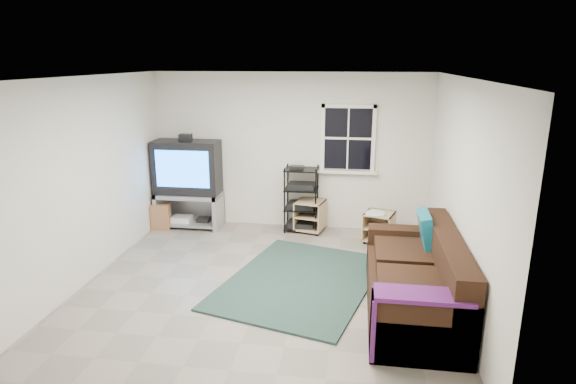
% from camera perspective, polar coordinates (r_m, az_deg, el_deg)
% --- Properties ---
extents(room, '(4.60, 4.62, 4.60)m').
position_cam_1_polar(room, '(7.93, 7.11, 5.79)').
color(room, gray).
rests_on(room, ground).
extents(tv_unit, '(1.09, 0.55, 1.60)m').
position_cam_1_polar(tv_unit, '(8.28, -11.78, 1.79)').
color(tv_unit, gray).
rests_on(tv_unit, ground).
extents(av_rack, '(0.55, 0.40, 1.10)m').
position_cam_1_polar(av_rack, '(8.02, 1.58, -1.31)').
color(av_rack, black).
rests_on(av_rack, ground).
extents(side_table_left, '(0.54, 0.54, 0.53)m').
position_cam_1_polar(side_table_left, '(8.08, 2.73, -2.67)').
color(side_table_left, tan).
rests_on(side_table_left, ground).
extents(side_table_right, '(0.54, 0.54, 0.50)m').
position_cam_1_polar(side_table_right, '(7.72, 10.75, -3.82)').
color(side_table_right, tan).
rests_on(side_table_right, ground).
extents(sofa, '(0.98, 2.21, 1.01)m').
position_cam_1_polar(sofa, '(5.72, 15.02, -10.39)').
color(sofa, black).
rests_on(sofa, ground).
extents(shag_rug, '(2.30, 2.76, 0.03)m').
position_cam_1_polar(shag_rug, '(6.36, 1.44, -10.48)').
color(shag_rug, black).
rests_on(shag_rug, ground).
extents(paper_bag, '(0.33, 0.24, 0.44)m').
position_cam_1_polar(paper_bag, '(8.43, -14.83, -2.82)').
color(paper_bag, '#9C6646').
rests_on(paper_bag, ground).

